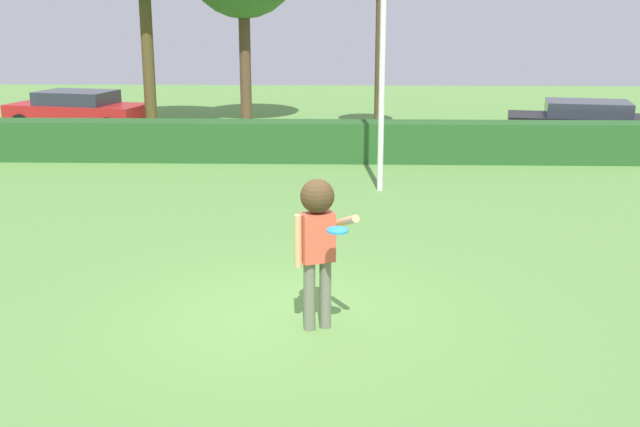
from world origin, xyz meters
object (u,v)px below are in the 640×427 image
lamppost (383,13)px  parked_car_red (77,109)px  frisbee (338,230)px  parked_car_black (587,122)px  person (318,231)px

lamppost → parked_car_red: (-9.00, 7.80, -2.92)m
frisbee → lamppost: size_ratio=0.04×
parked_car_black → lamppost: bearing=-136.9°
frisbee → parked_car_black: bearing=63.0°
frisbee → parked_car_red: 17.53m
parked_car_red → lamppost: bearing=-40.9°
person → lamppost: 7.77m
frisbee → parked_car_black: size_ratio=0.05×
frisbee → lamppost: lamppost is taller
lamppost → parked_car_red: bearing=139.1°
person → parked_car_red: 17.08m
parked_car_red → parked_car_black: 15.07m
person → parked_car_red: (-7.94, 15.11, -0.52)m
person → frisbee: person is taller
lamppost → parked_car_red: 12.26m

